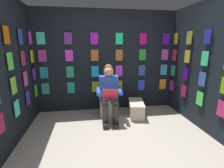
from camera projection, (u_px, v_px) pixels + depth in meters
The scene contains 7 objects.
ground_plane at pixel (125, 159), 2.34m from camera, with size 30.00×30.00×0.00m, color #B2A899.
display_wall_back at pixel (107, 62), 3.99m from camera, with size 3.40×0.14×2.38m.
display_wall_left at pixel (198, 65), 3.26m from camera, with size 0.14×1.95×2.38m.
display_wall_right at pixel (13, 69), 2.75m from camera, with size 0.14×1.95×2.38m.
toilet at pixel (108, 102), 3.74m from camera, with size 0.41×0.56×0.77m.
person_reading at pixel (109, 93), 3.46m from camera, with size 0.54×0.70×1.19m.
comic_longbox_near at pixel (136, 109), 3.76m from camera, with size 0.43×0.71×0.33m.
Camera 1 is at (0.49, 1.98, 1.59)m, focal length 26.45 mm.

